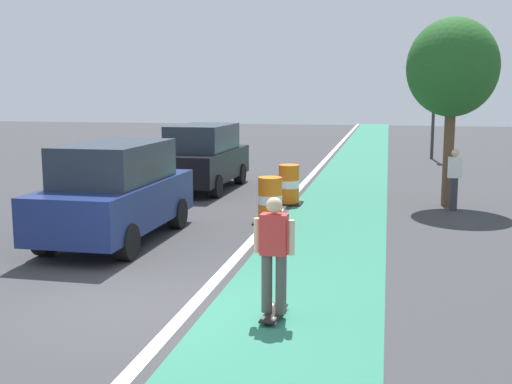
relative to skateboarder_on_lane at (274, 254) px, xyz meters
name	(u,v)px	position (x,y,z in m)	size (l,w,h in m)	color
ground_plane	(127,308)	(-2.15, -0.02, -0.91)	(100.00, 100.00, 0.00)	#38383A
bike_lane_strip	(347,189)	(0.25, 11.98, -0.91)	(2.50, 80.00, 0.01)	#2D755B
lane_divider_stripe	(300,187)	(-1.25, 11.98, -0.91)	(0.20, 80.00, 0.01)	silver
skateboarder_on_lane	(274,254)	(0.00, 0.00, 0.00)	(0.57, 0.81, 1.69)	black
parked_suv_nearest	(116,191)	(-4.00, 3.88, 0.12)	(1.95, 4.62, 2.04)	navy
parked_suv_second	(203,157)	(-4.19, 10.94, 0.12)	(2.00, 4.64, 2.04)	black
traffic_barrel_front	(270,201)	(-1.20, 6.28, -0.38)	(0.73, 0.73, 1.09)	orange
traffic_barrel_mid	(289,185)	(-1.15, 8.87, -0.38)	(0.73, 0.73, 1.09)	orange
traffic_light_corner	(435,81)	(3.46, 21.82, 2.59)	(0.41, 0.32, 5.10)	#2D2D2D
pedestrian_crossing	(454,178)	(3.18, 8.79, -0.05)	(0.34, 0.20, 1.61)	#33333D
street_tree_sidewalk	(452,68)	(3.08, 9.56, 2.76)	(2.40, 2.40, 5.00)	brown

